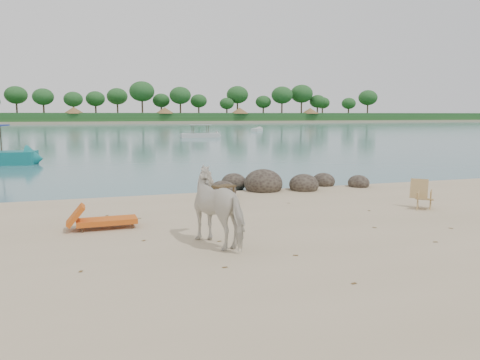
% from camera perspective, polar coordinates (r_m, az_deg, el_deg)
% --- Properties ---
extents(water, '(400.00, 400.00, 0.00)m').
position_cam_1_polar(water, '(99.73, -15.47, 6.18)').
color(water, '#335D67').
rests_on(water, ground).
extents(far_shore, '(420.00, 90.00, 1.40)m').
position_cam_1_polar(far_shore, '(179.68, -16.43, 6.84)').
color(far_shore, tan).
rests_on(far_shore, ground).
extents(far_scenery, '(420.00, 18.00, 9.50)m').
position_cam_1_polar(far_scenery, '(146.37, -16.20, 7.88)').
color(far_scenery, '#1E4C1E').
rests_on(far_scenery, ground).
extents(boulders, '(6.24, 2.81, 1.02)m').
position_cam_1_polar(boulders, '(16.95, 4.34, -0.58)').
color(boulders, black).
rests_on(boulders, ground).
extents(cow, '(1.50, 2.06, 1.58)m').
position_cam_1_polar(cow, '(9.75, -2.25, -3.38)').
color(cow, silver).
rests_on(cow, ground).
extents(side_table, '(0.76, 0.64, 0.52)m').
position_cam_1_polar(side_table, '(14.36, -1.98, -1.84)').
color(side_table, black).
rests_on(side_table, ground).
extents(lounge_chair, '(1.75, 0.66, 0.52)m').
position_cam_1_polar(lounge_chair, '(11.56, -15.93, -4.56)').
color(lounge_chair, '#CE5F18').
rests_on(lounge_chair, ground).
extents(deck_chair, '(0.79, 0.79, 0.83)m').
position_cam_1_polar(deck_chair, '(14.35, 21.57, -1.77)').
color(deck_chair, tan).
rests_on(deck_chair, ground).
extents(boat_mid, '(5.15, 1.17, 2.52)m').
position_cam_1_polar(boat_mid, '(56.03, -4.88, 6.51)').
color(boat_mid, beige).
rests_on(boat_mid, water).
extents(boat_far, '(3.54, 4.80, 0.57)m').
position_cam_1_polar(boat_far, '(77.61, 2.11, 6.23)').
color(boat_far, silver).
rests_on(boat_far, water).
extents(dead_leaves, '(8.46, 6.73, 0.00)m').
position_cam_1_polar(dead_leaves, '(10.98, 2.59, -6.29)').
color(dead_leaves, brown).
rests_on(dead_leaves, ground).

